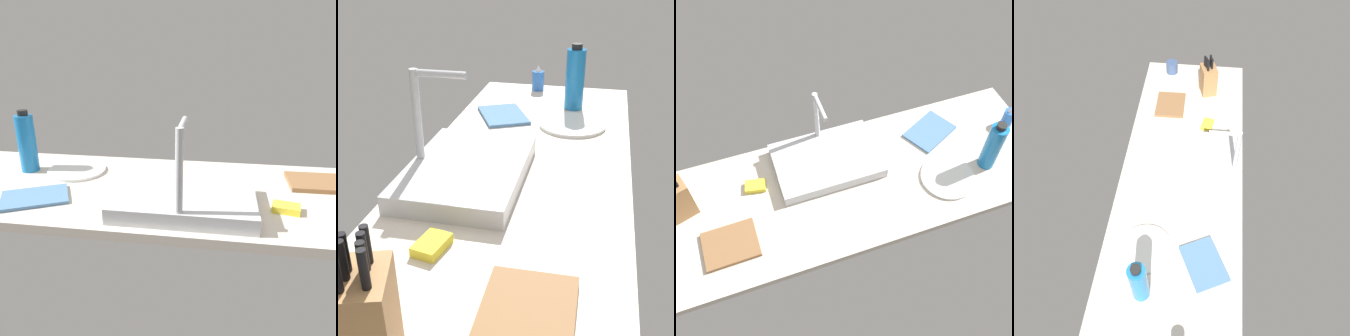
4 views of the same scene
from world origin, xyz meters
TOP-DOWN VIEW (x-y plane):
  - countertop_slab at (0.00, 0.00)cm, footprint 195.00×65.99cm
  - sink_basin at (-3.78, 13.70)cm, footprint 47.85×32.22cm
  - faucet at (-3.31, 26.23)cm, footprint 5.50×16.13cm
  - knife_block at (-70.03, 9.91)cm, footprint 13.75×12.15cm
  - cutting_board at (-53.61, -12.75)cm, footprint 22.29×18.01cm
  - water_bottle at (66.47, -10.73)cm, footprint 7.63×7.63cm
  - dinner_plate at (45.80, -12.20)cm, footprint 24.68×24.68cm
  - dish_towel at (50.48, 15.51)cm, footprint 27.95×24.82cm
  - coffee_mug at (-88.13, -15.90)cm, footprint 7.82×7.82cm
  - dish_sponge at (-37.98, 11.83)cm, footprint 10.01×7.66cm

SIDE VIEW (x-z plane):
  - countertop_slab at x=0.00cm, z-range 0.00..3.50cm
  - dinner_plate at x=45.80cm, z-range 3.50..4.70cm
  - dish_towel at x=50.48cm, z-range 3.50..4.70cm
  - cutting_board at x=-53.61cm, z-range 3.50..5.30cm
  - dish_sponge at x=-37.98cm, z-range 3.50..5.90cm
  - sink_basin at x=-3.78cm, z-range 3.50..8.98cm
  - coffee_mug at x=-88.13cm, z-range 3.50..11.55cm
  - knife_block at x=-70.03cm, z-range 0.79..26.20cm
  - water_bottle at x=66.47cm, z-range 2.75..29.31cm
  - faucet at x=-3.31cm, z-range 6.45..38.19cm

